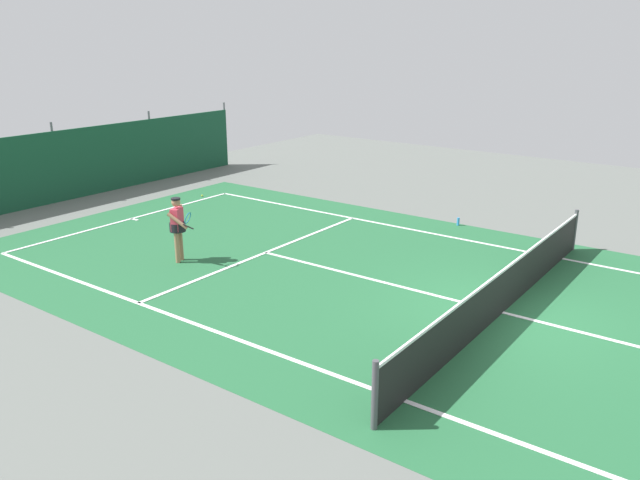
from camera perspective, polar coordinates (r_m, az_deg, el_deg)
name	(u,v)px	position (r m, az deg, el deg)	size (l,w,h in m)	color
ground_plane	(502,313)	(13.63, 16.02, -6.29)	(36.00, 36.00, 0.00)	slate
court_surface	(502,313)	(13.63, 16.02, -6.28)	(11.02, 26.60, 0.01)	#236038
tennis_net	(504,290)	(13.44, 16.20, -4.30)	(10.12, 0.10, 1.10)	black
back_fence	(51,180)	(23.88, -22.96, 4.94)	(16.30, 0.98, 2.70)	#14472D
tennis_player	(178,225)	(16.11, -12.63, 1.35)	(0.57, 0.83, 1.64)	#9E7051
tennis_ball_near_player	(202,196)	(22.92, -10.53, 3.93)	(0.07, 0.07, 0.07)	#CCDB33
water_bottle	(458,222)	(19.46, 12.28, 1.63)	(0.08, 0.08, 0.24)	#338CD8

